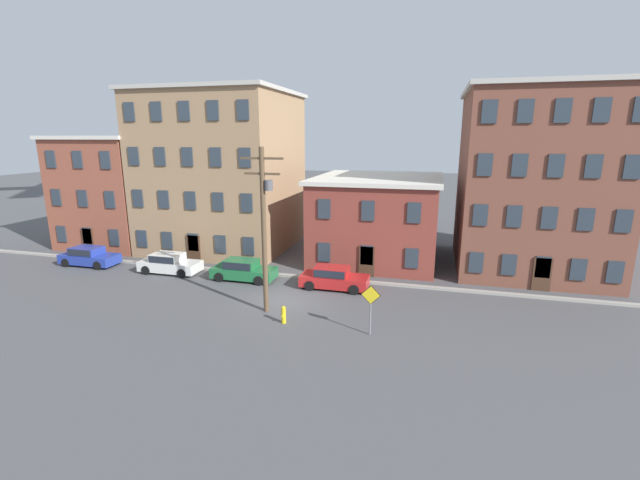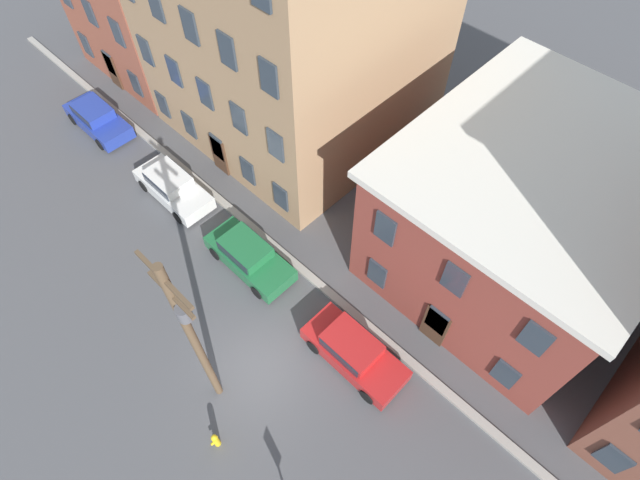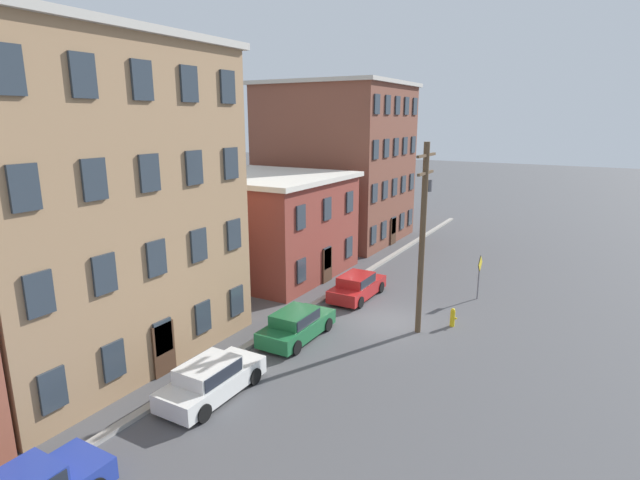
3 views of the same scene
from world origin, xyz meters
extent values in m
plane|color=#4C4C4F|center=(0.00, 0.00, 0.00)|extent=(200.00, 200.00, 0.00)
cube|color=#9E998E|center=(0.00, 4.50, 0.08)|extent=(56.00, 0.36, 0.16)
cube|color=brown|center=(-19.60, 10.56, 4.73)|extent=(8.00, 9.12, 9.46)
cube|color=silver|center=(-19.60, 10.56, 9.61)|extent=(8.50, 9.62, 0.30)
cube|color=#2D3842|center=(-22.27, 5.94, 1.58)|extent=(0.90, 0.10, 1.40)
cube|color=#2D3842|center=(-22.27, 5.94, 4.73)|extent=(0.90, 0.10, 1.40)
cube|color=#2D3842|center=(-22.27, 5.94, 7.88)|extent=(0.90, 0.10, 1.40)
cube|color=#2D3842|center=(-19.60, 5.94, 1.58)|extent=(0.90, 0.10, 1.40)
cube|color=#2D3842|center=(-19.60, 5.94, 4.73)|extent=(0.90, 0.10, 1.40)
cube|color=#2D3842|center=(-19.60, 5.94, 7.88)|extent=(0.90, 0.10, 1.40)
cube|color=#2D3842|center=(-16.93, 5.94, 1.58)|extent=(0.90, 0.10, 1.40)
cube|color=#2D3842|center=(-16.93, 5.94, 4.73)|extent=(0.90, 0.10, 1.40)
cube|color=#2D3842|center=(-16.93, 5.94, 7.88)|extent=(0.90, 0.10, 1.40)
cube|color=#472D1E|center=(-19.60, 5.94, 1.10)|extent=(1.10, 0.10, 2.20)
cube|color=#9E7A56|center=(-9.60, 11.50, 6.58)|extent=(11.67, 11.01, 13.15)
cube|color=#B7B2A8|center=(-9.60, 11.50, 13.30)|extent=(12.17, 11.51, 0.30)
cube|color=#2D3842|center=(-14.27, 5.94, 1.64)|extent=(0.90, 0.10, 1.40)
cube|color=#2D3842|center=(-14.27, 5.94, 4.93)|extent=(0.90, 0.10, 1.40)
cube|color=#2D3842|center=(-14.27, 5.94, 8.22)|extent=(0.90, 0.10, 1.40)
cube|color=#2D3842|center=(-14.27, 5.94, 11.51)|extent=(0.90, 0.10, 1.40)
cube|color=#2D3842|center=(-11.93, 5.94, 1.64)|extent=(0.90, 0.10, 1.40)
cube|color=#2D3842|center=(-11.93, 5.94, 4.93)|extent=(0.90, 0.10, 1.40)
cube|color=#2D3842|center=(-11.93, 5.94, 8.22)|extent=(0.90, 0.10, 1.40)
cube|color=#2D3842|center=(-11.93, 5.94, 11.51)|extent=(0.90, 0.10, 1.40)
cube|color=#2D3842|center=(-9.60, 5.94, 1.64)|extent=(0.90, 0.10, 1.40)
cube|color=#2D3842|center=(-9.60, 5.94, 4.93)|extent=(0.90, 0.10, 1.40)
cube|color=#2D3842|center=(-9.60, 5.94, 8.22)|extent=(0.90, 0.10, 1.40)
cube|color=#2D3842|center=(-9.60, 5.94, 11.51)|extent=(0.90, 0.10, 1.40)
cube|color=#2D3842|center=(-7.26, 5.94, 1.64)|extent=(0.90, 0.10, 1.40)
cube|color=#2D3842|center=(-7.26, 5.94, 4.93)|extent=(0.90, 0.10, 1.40)
cube|color=#2D3842|center=(-7.26, 5.94, 8.22)|extent=(0.90, 0.10, 1.40)
cube|color=#2D3842|center=(-7.26, 5.94, 11.51)|extent=(0.90, 0.10, 1.40)
cube|color=#2D3842|center=(-4.93, 5.94, 1.64)|extent=(0.90, 0.10, 1.40)
cube|color=#2D3842|center=(-4.93, 5.94, 4.93)|extent=(0.90, 0.10, 1.40)
cube|color=#2D3842|center=(-4.93, 5.94, 8.22)|extent=(0.90, 0.10, 1.40)
cube|color=#2D3842|center=(-4.93, 5.94, 11.51)|extent=(0.90, 0.10, 1.40)
cube|color=#472D1E|center=(-9.60, 5.94, 1.10)|extent=(1.10, 0.10, 2.20)
cube|color=brown|center=(4.07, 11.44, 3.15)|extent=(9.29, 10.88, 6.31)
cube|color=silver|center=(4.07, 11.44, 6.46)|extent=(9.79, 11.38, 0.30)
cube|color=#2D3842|center=(0.97, 5.94, 1.58)|extent=(0.90, 0.10, 1.40)
cube|color=#2D3842|center=(0.97, 5.94, 4.73)|extent=(0.90, 0.10, 1.40)
cube|color=#2D3842|center=(4.07, 5.94, 1.58)|extent=(0.90, 0.10, 1.40)
cube|color=#2D3842|center=(4.07, 5.94, 4.73)|extent=(0.90, 0.10, 1.40)
cube|color=#2D3842|center=(7.17, 5.94, 1.58)|extent=(0.90, 0.10, 1.40)
cube|color=#2D3842|center=(7.17, 5.94, 4.73)|extent=(0.90, 0.10, 1.40)
cube|color=#472D1E|center=(4.07, 5.94, 1.10)|extent=(1.10, 0.10, 2.20)
cube|color=brown|center=(15.37, 11.36, 6.38)|extent=(10.07, 10.72, 12.76)
cube|color=#B7B2A8|center=(15.37, 11.36, 12.91)|extent=(10.57, 11.22, 0.30)
cube|color=#2D3842|center=(11.34, 5.94, 1.59)|extent=(0.90, 0.10, 1.40)
cube|color=#2D3842|center=(11.34, 5.94, 4.78)|extent=(0.90, 0.10, 1.40)
cube|color=#2D3842|center=(11.34, 5.94, 7.97)|extent=(0.90, 0.10, 1.40)
cube|color=#2D3842|center=(11.34, 5.94, 11.16)|extent=(0.90, 0.10, 1.40)
cube|color=#2D3842|center=(13.35, 5.94, 1.59)|extent=(0.90, 0.10, 1.40)
cube|color=#2D3842|center=(13.35, 5.94, 4.78)|extent=(0.90, 0.10, 1.40)
cube|color=#2D3842|center=(13.35, 5.94, 7.97)|extent=(0.90, 0.10, 1.40)
cube|color=#2D3842|center=(13.35, 5.94, 11.16)|extent=(0.90, 0.10, 1.40)
cube|color=#2D3842|center=(15.37, 5.94, 1.59)|extent=(0.90, 0.10, 1.40)
cube|color=#2D3842|center=(15.37, 5.94, 4.78)|extent=(0.90, 0.10, 1.40)
cube|color=#2D3842|center=(15.37, 5.94, 7.97)|extent=(0.90, 0.10, 1.40)
cube|color=#2D3842|center=(15.37, 5.94, 11.16)|extent=(0.90, 0.10, 1.40)
cube|color=#2D3842|center=(17.38, 5.94, 1.59)|extent=(0.90, 0.10, 1.40)
cube|color=#2D3842|center=(17.38, 5.94, 4.78)|extent=(0.90, 0.10, 1.40)
cube|color=#2D3842|center=(17.38, 5.94, 7.97)|extent=(0.90, 0.10, 1.40)
cube|color=#2D3842|center=(17.38, 5.94, 11.16)|extent=(0.90, 0.10, 1.40)
cube|color=#2D3842|center=(19.40, 5.94, 1.59)|extent=(0.90, 0.10, 1.40)
cube|color=#2D3842|center=(19.40, 5.94, 4.78)|extent=(0.90, 0.10, 1.40)
cube|color=#2D3842|center=(19.40, 5.94, 7.97)|extent=(0.90, 0.10, 1.40)
cube|color=#472D1E|center=(15.37, 5.94, 1.10)|extent=(1.10, 0.10, 2.20)
cube|color=#233899|center=(-17.00, 3.21, 0.53)|extent=(4.40, 1.80, 0.70)
cube|color=#233899|center=(-17.20, 3.21, 1.15)|extent=(2.20, 1.51, 0.55)
cube|color=#1E232D|center=(-17.20, 3.21, 1.15)|extent=(2.02, 1.58, 0.48)
cylinder|color=black|center=(-15.55, 4.06, 0.33)|extent=(0.66, 0.22, 0.66)
cylinder|color=black|center=(-15.55, 2.36, 0.33)|extent=(0.66, 0.22, 0.66)
cylinder|color=black|center=(-18.45, 4.06, 0.33)|extent=(0.66, 0.22, 0.66)
cylinder|color=black|center=(-18.45, 2.36, 0.33)|extent=(0.66, 0.22, 0.66)
cube|color=silver|center=(-9.88, 3.15, 0.53)|extent=(4.40, 1.80, 0.70)
cube|color=silver|center=(-10.08, 3.15, 1.15)|extent=(2.20, 1.51, 0.55)
cube|color=#1E232D|center=(-10.08, 3.15, 1.15)|extent=(2.02, 1.58, 0.48)
cylinder|color=black|center=(-8.43, 4.00, 0.33)|extent=(0.66, 0.22, 0.66)
cylinder|color=black|center=(-8.43, 2.30, 0.33)|extent=(0.66, 0.22, 0.66)
cylinder|color=black|center=(-11.33, 4.00, 0.33)|extent=(0.66, 0.22, 0.66)
cylinder|color=black|center=(-11.33, 2.30, 0.33)|extent=(0.66, 0.22, 0.66)
cube|color=#1E6638|center=(-4.02, 3.09, 0.53)|extent=(4.40, 1.80, 0.70)
cube|color=#1E6638|center=(-4.22, 3.09, 1.15)|extent=(2.20, 1.51, 0.55)
cube|color=#1E232D|center=(-4.22, 3.09, 1.15)|extent=(2.02, 1.58, 0.48)
cylinder|color=black|center=(-2.57, 3.94, 0.33)|extent=(0.66, 0.22, 0.66)
cylinder|color=black|center=(-2.57, 2.24, 0.33)|extent=(0.66, 0.22, 0.66)
cylinder|color=black|center=(-5.47, 3.94, 0.33)|extent=(0.66, 0.22, 0.66)
cylinder|color=black|center=(-5.47, 2.24, 0.33)|extent=(0.66, 0.22, 0.66)
cube|color=#B21E1E|center=(2.43, 3.01, 0.53)|extent=(4.40, 1.80, 0.70)
cube|color=#B21E1E|center=(2.23, 3.01, 1.15)|extent=(2.20, 1.51, 0.55)
cube|color=#1E232D|center=(2.23, 3.01, 1.15)|extent=(2.02, 1.58, 0.48)
cylinder|color=black|center=(3.88, 3.86, 0.33)|extent=(0.66, 0.22, 0.66)
cylinder|color=black|center=(3.88, 2.16, 0.33)|extent=(0.66, 0.22, 0.66)
cylinder|color=black|center=(0.98, 3.86, 0.33)|extent=(0.66, 0.22, 0.66)
cylinder|color=black|center=(0.98, 2.16, 0.33)|extent=(0.66, 0.22, 0.66)
cylinder|color=slate|center=(5.67, -3.13, 1.22)|extent=(0.08, 0.08, 2.44)
cube|color=yellow|center=(5.67, -3.16, 2.12)|extent=(0.91, 0.03, 0.91)
cube|color=black|center=(5.67, -3.15, 2.12)|extent=(0.99, 0.02, 0.99)
cylinder|color=brown|center=(-0.48, -1.66, 4.58)|extent=(0.28, 0.28, 9.17)
cube|color=brown|center=(-0.48, -1.66, 8.57)|extent=(2.40, 0.12, 0.12)
cube|color=brown|center=(-0.48, -1.66, 7.77)|extent=(2.00, 0.12, 0.12)
cylinder|color=#515156|center=(-0.13, -1.66, 7.17)|extent=(0.44, 0.44, 0.55)
cylinder|color=yellow|center=(1.03, -2.94, 0.40)|extent=(0.24, 0.24, 0.80)
sphere|color=yellow|center=(1.03, -2.94, 0.85)|extent=(0.22, 0.22, 0.22)
cylinder|color=yellow|center=(1.03, -3.10, 0.45)|extent=(0.10, 0.12, 0.10)
camera|label=1|loc=(8.32, -22.86, 9.66)|focal=24.00mm
camera|label=2|loc=(6.87, -3.50, 19.43)|focal=28.00mm
camera|label=3|loc=(-22.56, -8.76, 10.20)|focal=28.00mm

